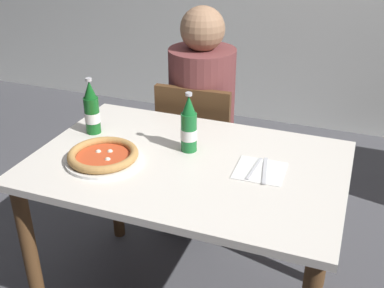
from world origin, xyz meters
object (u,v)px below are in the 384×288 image
Objects in this scene: dining_table_main at (188,186)px; beer_bottle_center at (189,127)px; diner_seated at (202,126)px; pizza_margherita_near at (103,156)px; beer_bottle_left at (92,110)px; napkin_with_cutlery at (260,170)px; chair_behind_table at (199,147)px.

beer_bottle_center is at bearing 107.36° from dining_table_main.
diner_seated is 0.81m from pizza_margherita_near.
beer_bottle_left is at bearing 168.58° from dining_table_main.
diner_seated is 0.80m from napkin_with_cutlery.
dining_table_main is at bearing -174.95° from napkin_with_cutlery.
beer_bottle_left is 0.76m from napkin_with_cutlery.
diner_seated is 0.69m from beer_bottle_left.
dining_table_main is 4.86× the size of beer_bottle_center.
beer_bottle_left reaches higher than chair_behind_table.
beer_bottle_center is (0.45, -0.01, 0.00)m from beer_bottle_left.
beer_bottle_center is at bearing 168.50° from napkin_with_cutlery.
chair_behind_table reaches higher than napkin_with_cutlery.
diner_seated is at bearing 104.96° from dining_table_main.
dining_table_main is 4.86× the size of beer_bottle_left.
chair_behind_table is 0.70× the size of diner_seated.
beer_bottle_left is (-0.47, 0.10, 0.22)m from dining_table_main.
pizza_margherita_near reaches higher than napkin_with_cutlery.
pizza_margherita_near is at bearing -144.14° from beer_bottle_center.
beer_bottle_center is 0.33m from napkin_with_cutlery.
diner_seated is at bearing 62.21° from beer_bottle_left.
beer_bottle_left is 0.45m from beer_bottle_center.
pizza_margherita_near is 0.35m from beer_bottle_center.
beer_bottle_left is at bearing -117.79° from diner_seated.
chair_behind_table is at bearing -86.90° from diner_seated.
dining_table_main is at bearing 103.67° from chair_behind_table.
pizza_margherita_near is at bearing 77.55° from chair_behind_table.
napkin_with_cutlery is (0.58, 0.14, -0.02)m from pizza_margherita_near.
diner_seated is (-0.00, 0.05, 0.10)m from chair_behind_table.
pizza_margherita_near is 0.60m from napkin_with_cutlery.
dining_table_main is at bearing -11.42° from beer_bottle_left.
diner_seated is at bearing 104.59° from beer_bottle_center.
chair_behind_table is 0.79m from napkin_with_cutlery.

